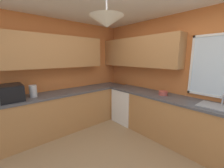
# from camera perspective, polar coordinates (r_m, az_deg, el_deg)

# --- Properties ---
(ground_plane) EXTENTS (8.47, 8.47, 0.00)m
(ground_plane) POSITION_cam_1_polar(r_m,az_deg,el_deg) (2.54, -1.76, -30.85)
(ground_plane) COLOR #997A56
(room_shell) EXTENTS (3.97, 3.70, 2.60)m
(room_shell) POSITION_cam_1_polar(r_m,az_deg,el_deg) (2.87, -2.68, 13.48)
(room_shell) COLOR #D17238
(room_shell) RESTS_ON ground_plane
(counter_run_left) EXTENTS (0.65, 3.31, 0.90)m
(counter_run_left) POSITION_cam_1_polar(r_m,az_deg,el_deg) (3.54, -18.75, -10.19)
(counter_run_left) COLOR #AD7542
(counter_run_left) RESTS_ON ground_plane
(counter_run_back) EXTENTS (3.06, 0.65, 0.90)m
(counter_run_back) POSITION_cam_1_polar(r_m,az_deg,el_deg) (3.20, 22.50, -12.73)
(counter_run_back) COLOR #AD7542
(counter_run_back) RESTS_ON ground_plane
(dishwasher) EXTENTS (0.60, 0.60, 0.86)m
(dishwasher) POSITION_cam_1_polar(r_m,az_deg,el_deg) (3.80, 6.30, -8.56)
(dishwasher) COLOR white
(dishwasher) RESTS_ON ground_plane
(microwave) EXTENTS (0.48, 0.36, 0.29)m
(microwave) POSITION_cam_1_polar(r_m,az_deg,el_deg) (3.17, -35.47, -2.82)
(microwave) COLOR black
(microwave) RESTS_ON counter_run_left
(kettle) EXTENTS (0.14, 0.14, 0.24)m
(kettle) POSITION_cam_1_polar(r_m,az_deg,el_deg) (3.20, -29.18, -2.51)
(kettle) COLOR #B7B7BC
(kettle) RESTS_ON counter_run_left
(sink_assembly) EXTENTS (0.57, 0.40, 0.19)m
(sink_assembly) POSITION_cam_1_polar(r_m,az_deg,el_deg) (2.82, 37.25, -7.29)
(sink_assembly) COLOR #9EA0A5
(sink_assembly) RESTS_ON counter_run_back
(bowl) EXTENTS (0.17, 0.17, 0.09)m
(bowl) POSITION_cam_1_polar(r_m,az_deg,el_deg) (3.13, 19.88, -3.46)
(bowl) COLOR #B74C42
(bowl) RESTS_ON counter_run_back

